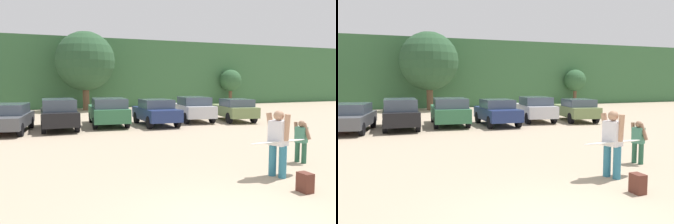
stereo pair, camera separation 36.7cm
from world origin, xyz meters
TOP-DOWN VIEW (x-y plane):
  - hillside_ridge at (0.00, 33.50)m, footprint 108.00×12.00m
  - tree_far_right at (1.17, 25.23)m, footprint 5.04×5.04m
  - tree_far_left at (16.64, 26.74)m, footprint 2.29×2.29m
  - parked_car_dark_gray at (-4.28, 13.73)m, footprint 2.42×4.48m
  - parked_car_black at (-1.91, 13.98)m, footprint 1.85×4.49m
  - parked_car_forest_green at (0.82, 14.49)m, footprint 2.31×4.77m
  - parked_car_navy at (3.38, 13.57)m, footprint 1.89×3.95m
  - parked_car_silver at (6.22, 14.54)m, footprint 2.34×4.22m
  - parked_car_olive_green at (8.69, 13.75)m, footprint 2.39×4.29m
  - person_adult at (2.79, 2.46)m, footprint 0.44×0.72m
  - person_child at (4.53, 3.47)m, footprint 0.33×0.58m
  - surfboard_white at (2.83, 2.50)m, footprint 1.82×0.57m
  - backpack_dropped at (2.55, 1.22)m, footprint 0.24×0.34m

SIDE VIEW (x-z plane):
  - backpack_dropped at x=2.55m, z-range 0.00..0.45m
  - person_child at x=4.53m, z-range 0.09..1.41m
  - parked_car_dark_gray at x=-4.28m, z-range 0.04..1.45m
  - parked_car_olive_green at x=8.69m, z-range 0.04..1.46m
  - parked_car_navy at x=3.38m, z-range 0.03..1.53m
  - parked_car_silver at x=6.22m, z-range 0.04..1.59m
  - parked_car_forest_green at x=0.82m, z-range 0.03..1.61m
  - parked_car_black at x=-1.91m, z-range 0.04..1.65m
  - surfboard_white at x=2.83m, z-range 0.85..1.02m
  - person_adult at x=2.79m, z-range 0.11..1.89m
  - tree_far_left at x=16.64m, z-range 0.69..4.44m
  - hillside_ridge at x=0.00m, z-range 0.00..6.57m
  - tree_far_right at x=1.17m, z-range 0.84..7.60m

